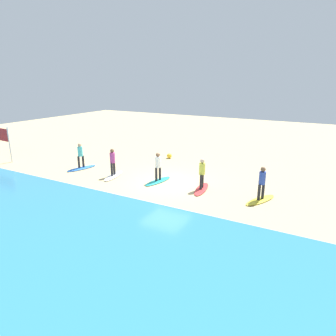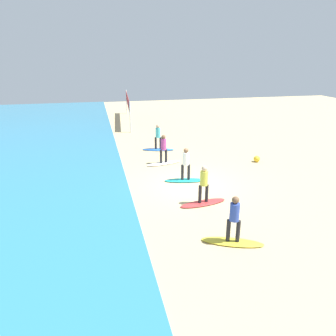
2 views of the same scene
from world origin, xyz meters
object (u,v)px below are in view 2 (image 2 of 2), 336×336
surfer_teal (186,162)px  surfboard_white (164,163)px  volleyball_net (128,103)px  surfboard_blue (158,149)px  surfer_white (164,147)px  surfboard_red (203,203)px  surfboard_teal (185,180)px  surfboard_yellow (232,242)px  surfer_red (204,181)px  beach_ball (257,159)px  surfer_blue (158,135)px  surfer_yellow (234,216)px

surfer_teal → surfboard_white: bearing=10.0°
volleyball_net → surfboard_blue: bearing=-175.1°
volleyball_net → surfer_white: bearing=-177.3°
surfboard_red → surfboard_teal: 2.70m
surfboard_teal → surfer_teal: bearing=-170.3°
surfboard_yellow → surfer_teal: (5.82, 0.00, 0.99)m
surfer_red → volleyball_net: volleyball_net is taller
surfer_red → beach_ball: (4.71, -4.94, -0.85)m
surfboard_red → surfer_white: size_ratio=1.28×
surfer_red → surfboard_blue: bearing=1.8°
surfboard_yellow → surfer_white: surfer_white is taller
surfboard_yellow → surfer_red: surfer_red is taller
surfer_blue → volleyball_net: bearing=4.9°
surfer_yellow → surfboard_white: size_ratio=0.78×
surfer_red → volleyball_net: bearing=3.5°
surfer_teal → surfboard_white: (2.88, 0.51, -0.99)m
volleyball_net → surfer_yellow: bearing=-177.1°
surfboard_yellow → surfer_blue: surfer_blue is taller
surfboard_yellow → volleyball_net: volleyball_net is taller
surfboard_red → surfboard_teal: (2.70, 0.02, 0.00)m
surfer_yellow → surfboard_white: 8.77m
surfer_blue → beach_ball: surfer_blue is taller
surfboard_yellow → surfer_blue: bearing=-65.9°
surfboard_teal → surfer_white: 3.09m
surfboard_white → surfboard_red: bearing=83.3°
surfboard_yellow → surfer_teal: surfer_teal is taller
surfboard_red → surfboard_blue: bearing=-97.2°
beach_ball → surfer_blue: bearing=54.3°
surfer_teal → surfboard_teal: bearing=90.0°
surfboard_teal → surfboard_white: bearing=-70.3°
surfboard_white → surfer_yellow: bearing=81.3°
surfboard_red → surfboard_white: same height
surfer_yellow → surfer_teal: 5.82m
surfboard_yellow → surfer_blue: (11.57, 0.26, 0.99)m
surfer_red → surfer_white: bearing=5.3°
surfer_red → surfer_yellow: bearing=179.8°
surfer_yellow → surfer_blue: size_ratio=1.00×
surfer_red → surfer_blue: size_ratio=1.00×
surfer_teal → volleyball_net: 15.84m
surfboard_white → volleyball_net: volleyball_net is taller
surfboard_yellow → surfboard_teal: size_ratio=1.00×
surfer_blue → beach_ball: 6.47m
surfboard_blue → surfer_blue: size_ratio=1.28×
volleyball_net → beach_ball: (-13.77, -6.06, -1.60)m
surfboard_yellow → surfer_blue: size_ratio=1.28×
surfboard_yellow → beach_ball: bearing=-99.5°
surfboard_red → surfboard_white: size_ratio=1.00×
surfer_blue → volleyball_net: 10.09m
surfboard_red → surfer_blue: (8.45, 0.27, 0.99)m
surfboard_red → surfer_blue: bearing=-97.2°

